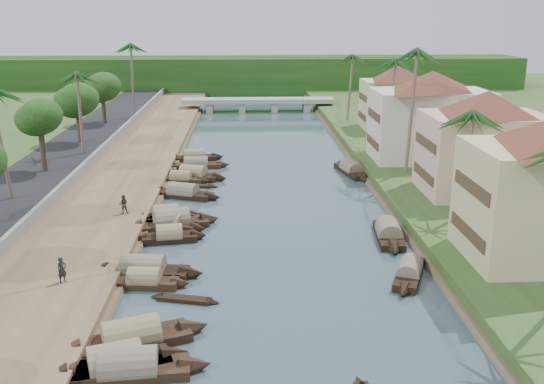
{
  "coord_description": "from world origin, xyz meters",
  "views": [
    {
      "loc": [
        -2.27,
        -40.77,
        17.77
      ],
      "look_at": [
        0.01,
        12.22,
        2.0
      ],
      "focal_mm": 40.0,
      "sensor_mm": 36.0,
      "label": 1
    }
  ],
  "objects_px": {
    "person_near": "(62,270)",
    "bridge": "(258,102)",
    "sampan_1": "(115,365)",
    "sampan_0": "(129,369)"
  },
  "relations": [
    {
      "from": "sampan_0",
      "to": "person_near",
      "type": "relative_size",
      "value": 5.04
    },
    {
      "from": "bridge",
      "to": "person_near",
      "type": "bearing_deg",
      "value": -100.74
    },
    {
      "from": "sampan_0",
      "to": "sampan_1",
      "type": "xyz_separation_m",
      "value": [
        -0.75,
        0.37,
        0.0
      ]
    },
    {
      "from": "sampan_1",
      "to": "sampan_0",
      "type": "bearing_deg",
      "value": -45.52
    },
    {
      "from": "person_near",
      "to": "sampan_0",
      "type": "bearing_deg",
      "value": -105.59
    },
    {
      "from": "person_near",
      "to": "bridge",
      "type": "bearing_deg",
      "value": 32.0
    },
    {
      "from": "sampan_0",
      "to": "person_near",
      "type": "height_order",
      "value": "person_near"
    },
    {
      "from": "sampan_0",
      "to": "sampan_1",
      "type": "height_order",
      "value": "sampan_1"
    },
    {
      "from": "bridge",
      "to": "person_near",
      "type": "distance_m",
      "value": 77.22
    },
    {
      "from": "bridge",
      "to": "sampan_0",
      "type": "xyz_separation_m",
      "value": [
        -8.38,
        -85.62,
        -1.31
      ]
    }
  ]
}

